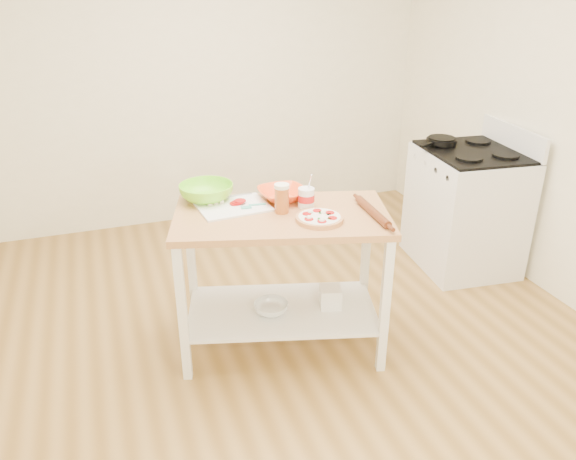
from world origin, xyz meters
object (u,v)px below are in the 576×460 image
(prep_island, at_px, (282,252))
(shelf_bin, at_px, (330,297))
(pizza, at_px, (319,218))
(orange_bowl, at_px, (282,194))
(skillet, at_px, (441,141))
(beer_pint, at_px, (282,198))
(gas_stove, at_px, (466,208))
(cutting_board, at_px, (233,206))
(spatula, at_px, (252,206))
(shelf_glass_bowl, at_px, (271,308))
(green_bowl, at_px, (206,192))
(knife, at_px, (225,197))
(rolling_pin, at_px, (373,212))
(yogurt_tub, at_px, (306,198))

(prep_island, distance_m, shelf_bin, 0.44)
(pizza, relative_size, orange_bowl, 0.93)
(skillet, xyz_separation_m, beer_pint, (-1.55, -0.76, 0.01))
(gas_stove, xyz_separation_m, orange_bowl, (-1.64, -0.37, 0.46))
(cutting_board, distance_m, orange_bowl, 0.32)
(spatula, relative_size, beer_pint, 0.91)
(skillet, distance_m, shelf_bin, 1.65)
(skillet, height_order, cutting_board, skillet)
(beer_pint, distance_m, shelf_bin, 0.73)
(orange_bowl, relative_size, shelf_glass_bowl, 1.34)
(cutting_board, height_order, green_bowl, green_bowl)
(prep_island, xyz_separation_m, spatula, (-0.14, 0.13, 0.26))
(beer_pint, height_order, shelf_bin, beer_pint)
(cutting_board, xyz_separation_m, green_bowl, (-0.12, 0.16, 0.04))
(green_bowl, distance_m, shelf_glass_bowl, 0.80)
(knife, bearing_deg, cutting_board, -85.21)
(skillet, distance_m, beer_pint, 1.72)
(cutting_board, relative_size, spatula, 2.74)
(prep_island, xyz_separation_m, rolling_pin, (0.47, -0.20, 0.27))
(gas_stove, distance_m, yogurt_tub, 1.70)
(spatula, relative_size, orange_bowl, 0.54)
(pizza, bearing_deg, beer_pint, 130.85)
(orange_bowl, height_order, shelf_bin, orange_bowl)
(prep_island, height_order, cutting_board, cutting_board)
(shelf_bin, bearing_deg, cutting_board, 154.94)
(orange_bowl, bearing_deg, skillet, 21.15)
(gas_stove, height_order, beer_pint, gas_stove)
(skillet, relative_size, yogurt_tub, 1.71)
(yogurt_tub, bearing_deg, pizza, -90.67)
(yogurt_tub, bearing_deg, shelf_glass_bowl, -165.70)
(knife, bearing_deg, skillet, 12.88)
(gas_stove, height_order, cutting_board, gas_stove)
(beer_pint, xyz_separation_m, shelf_bin, (0.28, -0.08, -0.66))
(orange_bowl, distance_m, beer_pint, 0.20)
(pizza, relative_size, rolling_pin, 0.67)
(green_bowl, xyz_separation_m, beer_pint, (0.37, -0.33, 0.04))
(skillet, distance_m, spatula, 1.81)
(orange_bowl, height_order, green_bowl, green_bowl)
(gas_stove, relative_size, beer_pint, 6.53)
(shelf_glass_bowl, bearing_deg, prep_island, 13.52)
(prep_island, height_order, shelf_bin, prep_island)
(shelf_bin, bearing_deg, rolling_pin, -36.29)
(beer_pint, height_order, rolling_pin, beer_pint)
(prep_island, distance_m, rolling_pin, 0.58)
(spatula, bearing_deg, pizza, -37.73)
(rolling_pin, relative_size, shelf_glass_bowl, 1.88)
(orange_bowl, xyz_separation_m, rolling_pin, (0.40, -0.40, -0.01))
(gas_stove, xyz_separation_m, shelf_bin, (-1.42, -0.64, -0.15))
(gas_stove, relative_size, spatula, 7.18)
(shelf_bin, bearing_deg, knife, 144.58)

